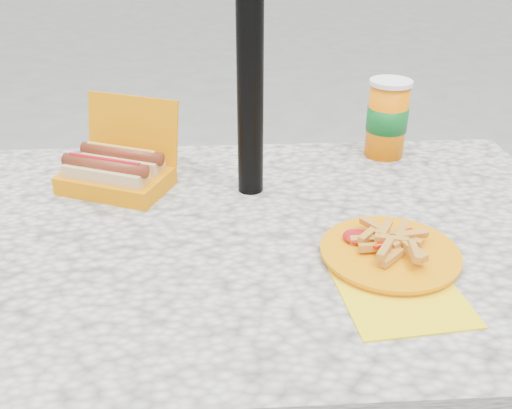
{
  "coord_description": "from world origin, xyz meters",
  "views": [
    {
      "loc": [
        -0.05,
        -0.86,
        1.26
      ],
      "look_at": [
        0.0,
        0.0,
        0.8
      ],
      "focal_mm": 40.0,
      "sensor_mm": 36.0,
      "label": 1
    }
  ],
  "objects": [
    {
      "name": "umbrella_pole",
      "position": [
        0.0,
        0.16,
        1.1
      ],
      "size": [
        0.05,
        0.05,
        2.2
      ],
      "primitive_type": "cylinder",
      "color": "black",
      "rests_on": "ground"
    },
    {
      "name": "fries_plate",
      "position": [
        0.21,
        -0.11,
        0.76
      ],
      "size": [
        0.22,
        0.31,
        0.04
      ],
      "rotation": [
        0.0,
        0.0,
        0.21
      ],
      "color": "yellow",
      "rests_on": "picnic_table"
    },
    {
      "name": "hotdog_box",
      "position": [
        -0.27,
        0.19,
        0.79
      ],
      "size": [
        0.25,
        0.23,
        0.17
      ],
      "rotation": [
        0.0,
        0.0,
        -0.4
      ],
      "color": "orange",
      "rests_on": "picnic_table"
    },
    {
      "name": "picnic_table",
      "position": [
        0.0,
        0.0,
        0.64
      ],
      "size": [
        1.2,
        0.8,
        0.75
      ],
      "color": "beige",
      "rests_on": "ground"
    },
    {
      "name": "soda_cup",
      "position": [
        0.31,
        0.32,
        0.84
      ],
      "size": [
        0.09,
        0.09,
        0.17
      ],
      "rotation": [
        0.0,
        0.0,
        -0.29
      ],
      "color": "#FF7500",
      "rests_on": "picnic_table"
    }
  ]
}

